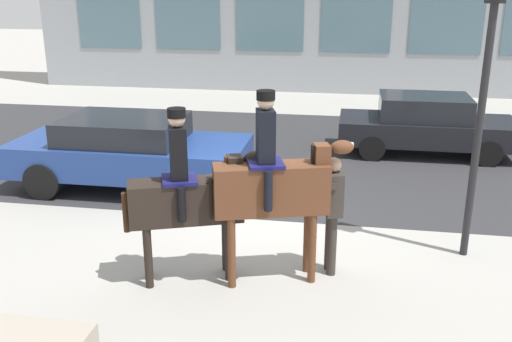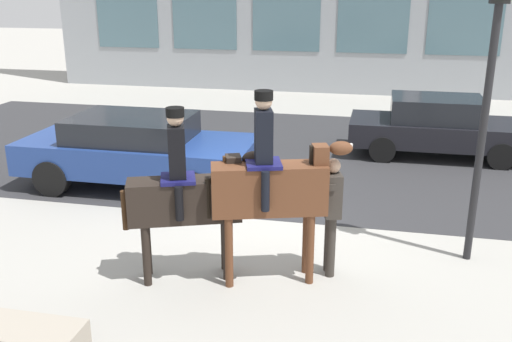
{
  "view_description": "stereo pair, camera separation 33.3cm",
  "coord_description": "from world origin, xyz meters",
  "views": [
    {
      "loc": [
        1.59,
        -8.59,
        3.94
      ],
      "look_at": [
        0.28,
        -0.97,
        1.39
      ],
      "focal_mm": 40.0,
      "sensor_mm": 36.0,
      "label": 1
    },
    {
      "loc": [
        1.92,
        -8.53,
        3.94
      ],
      "look_at": [
        0.28,
        -0.97,
        1.39
      ],
      "focal_mm": 40.0,
      "sensor_mm": 36.0,
      "label": 2
    }
  ],
  "objects": [
    {
      "name": "pedestrian_bystander",
      "position": [
        1.38,
        -1.2,
        1.01
      ],
      "size": [
        0.8,
        0.6,
        1.71
      ],
      "rotation": [
        0.0,
        0.0,
        -2.88
      ],
      "color": "#332D28",
      "rests_on": "ground_plane"
    },
    {
      "name": "road_surface",
      "position": [
        0.0,
        4.75,
        0.0
      ],
      "size": [
        21.38,
        8.5,
        0.01
      ],
      "color": "#2D2D30",
      "rests_on": "ground_plane"
    },
    {
      "name": "mounted_horse_lead",
      "position": [
        -0.51,
        -1.7,
        1.24
      ],
      "size": [
        1.89,
        0.96,
        2.43
      ],
      "rotation": [
        0.0,
        0.0,
        0.36
      ],
      "color": "black",
      "rests_on": "ground_plane"
    },
    {
      "name": "ground_plane",
      "position": [
        0.0,
        0.0,
        0.0
      ],
      "size": [
        80.0,
        80.0,
        0.0
      ],
      "primitive_type": "plane",
      "color": "#9E9B93"
    },
    {
      "name": "mounted_horse_companion",
      "position": [
        0.61,
        -1.53,
        1.4
      ],
      "size": [
        1.9,
        0.87,
        2.66
      ],
      "rotation": [
        0.0,
        0.0,
        0.3
      ],
      "color": "#59331E",
      "rests_on": "ground_plane"
    },
    {
      "name": "street_car_far_lane",
      "position": [
        3.36,
        5.22,
        0.73
      ],
      "size": [
        4.15,
        1.8,
        1.42
      ],
      "color": "black",
      "rests_on": "ground_plane"
    },
    {
      "name": "street_car_near_lane",
      "position": [
        -2.74,
        1.73,
        0.77
      ],
      "size": [
        4.63,
        2.06,
        1.44
      ],
      "color": "navy",
      "rests_on": "ground_plane"
    },
    {
      "name": "traffic_light",
      "position": [
        3.39,
        -0.3,
        2.93
      ],
      "size": [
        0.24,
        0.29,
        4.41
      ],
      "color": "black",
      "rests_on": "ground_plane"
    }
  ]
}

